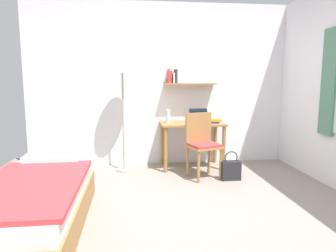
% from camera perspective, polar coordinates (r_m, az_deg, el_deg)
% --- Properties ---
extents(ground_plane, '(5.28, 5.28, 0.00)m').
position_cam_1_polar(ground_plane, '(3.34, 3.51, -15.86)').
color(ground_plane, gray).
extents(wall_back, '(4.40, 0.27, 2.60)m').
position_cam_1_polar(wall_back, '(5.05, -0.48, 7.61)').
color(wall_back, white).
rests_on(wall_back, ground_plane).
extents(bed, '(0.89, 1.85, 0.54)m').
position_cam_1_polar(bed, '(3.18, -23.48, -13.16)').
color(bed, '#9E703D').
rests_on(bed, ground_plane).
extents(desk, '(0.99, 0.57, 0.72)m').
position_cam_1_polar(desk, '(4.85, 4.48, -0.97)').
color(desk, '#9E703D').
rests_on(desk, ground_plane).
extents(desk_chair, '(0.52, 0.49, 0.92)m').
position_cam_1_polar(desk_chair, '(4.39, 6.35, -2.97)').
color(desk_chair, '#9E703D').
rests_on(desk_chair, ground_plane).
extents(standing_lamp, '(0.41, 0.41, 1.70)m').
position_cam_1_polar(standing_lamp, '(4.64, -8.47, 10.02)').
color(standing_lamp, '#B2A893').
rests_on(standing_lamp, ground_plane).
extents(laptop, '(0.30, 0.23, 0.22)m').
position_cam_1_polar(laptop, '(4.85, 5.75, 1.30)').
color(laptop, black).
rests_on(laptop, desk).
extents(water_bottle, '(0.07, 0.07, 0.21)m').
position_cam_1_polar(water_bottle, '(4.78, 0.02, 1.83)').
color(water_bottle, silver).
rests_on(water_bottle, desk).
extents(book_stack, '(0.18, 0.24, 0.06)m').
position_cam_1_polar(book_stack, '(4.86, 8.58, 0.98)').
color(book_stack, '#333338').
rests_on(book_stack, desk).
extents(handbag, '(0.27, 0.12, 0.41)m').
position_cam_1_polar(handbag, '(4.41, 11.57, -7.95)').
color(handbag, '#232328').
rests_on(handbag, ground_plane).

